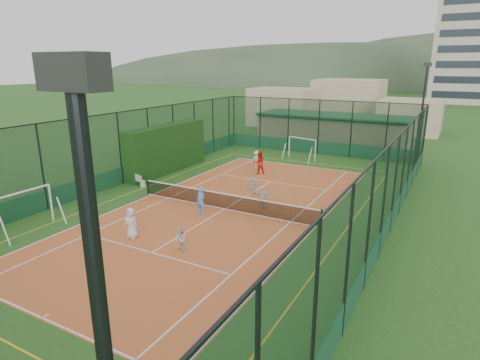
# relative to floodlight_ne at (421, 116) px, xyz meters

# --- Properties ---
(ground) EXTENTS (300.00, 300.00, 0.00)m
(ground) POSITION_rel_floodlight_ne_xyz_m (-8.60, -16.60, -4.12)
(ground) COLOR #24541D
(ground) RESTS_ON ground
(court_slab) EXTENTS (11.17, 23.97, 0.01)m
(court_slab) POSITION_rel_floodlight_ne_xyz_m (-8.60, -16.60, -4.12)
(court_slab) COLOR #B15827
(court_slab) RESTS_ON ground
(tennis_net) EXTENTS (11.67, 0.12, 1.06)m
(tennis_net) POSITION_rel_floodlight_ne_xyz_m (-8.60, -16.60, -3.59)
(tennis_net) COLOR black
(tennis_net) RESTS_ON ground
(perimeter_fence) EXTENTS (18.12, 34.12, 5.00)m
(perimeter_fence) POSITION_rel_floodlight_ne_xyz_m (-8.60, -16.60, -1.62)
(perimeter_fence) COLOR #11341C
(perimeter_fence) RESTS_ON ground
(floodlight_ne) EXTENTS (0.60, 0.26, 8.25)m
(floodlight_ne) POSITION_rel_floodlight_ne_xyz_m (0.00, 0.00, 0.00)
(floodlight_ne) COLOR black
(floodlight_ne) RESTS_ON ground
(clubhouse) EXTENTS (15.20, 7.20, 3.15)m
(clubhouse) POSITION_rel_floodlight_ne_xyz_m (-8.60, 5.40, -2.55)
(clubhouse) COLOR tan
(clubhouse) RESTS_ON ground
(apartment_tower) EXTENTS (15.00, 12.00, 30.00)m
(apartment_tower) POSITION_rel_floodlight_ne_xyz_m (3.40, 65.40, 10.88)
(apartment_tower) COLOR beige
(apartment_tower) RESTS_ON ground
(distant_hills) EXTENTS (200.00, 60.00, 24.00)m
(distant_hills) POSITION_rel_floodlight_ne_xyz_m (-8.60, 133.40, -4.12)
(distant_hills) COLOR #384C33
(distant_hills) RESTS_ON ground
(hedge_left) EXTENTS (1.25, 8.33, 3.65)m
(hedge_left) POSITION_rel_floodlight_ne_xyz_m (-16.90, -11.36, -2.30)
(hedge_left) COLOR black
(hedge_left) RESTS_ON ground
(white_bench) EXTENTS (1.61, 0.89, 0.88)m
(white_bench) POSITION_rel_floodlight_ne_xyz_m (-16.40, -15.37, -3.69)
(white_bench) COLOR white
(white_bench) RESTS_ON ground
(futsal_goal_near) EXTENTS (3.16, 0.97, 2.03)m
(futsal_goal_near) POSITION_rel_floodlight_ne_xyz_m (-15.87, -24.08, -3.11)
(futsal_goal_near) COLOR white
(futsal_goal_near) RESTS_ON ground
(futsal_goal_far) EXTENTS (3.03, 1.62, 1.88)m
(futsal_goal_far) POSITION_rel_floodlight_ne_xyz_m (-9.12, -2.42, -3.18)
(futsal_goal_far) COLOR white
(futsal_goal_far) RESTS_ON ground
(child_near_left) EXTENTS (0.77, 0.51, 1.54)m
(child_near_left) POSITION_rel_floodlight_ne_xyz_m (-10.50, -22.21, -3.35)
(child_near_left) COLOR silver
(child_near_left) RESTS_ON court_slab
(child_near_mid) EXTENTS (0.65, 0.49, 1.60)m
(child_near_mid) POSITION_rel_floodlight_ne_xyz_m (-9.32, -17.97, -3.32)
(child_near_mid) COLOR #548EF0
(child_near_mid) RESTS_ON court_slab
(child_near_right) EXTENTS (0.67, 0.61, 1.12)m
(child_near_right) POSITION_rel_floodlight_ne_xyz_m (-7.57, -22.20, -3.55)
(child_near_right) COLOR silver
(child_near_right) RESTS_ON court_slab
(child_far_left) EXTENTS (1.06, 0.75, 1.48)m
(child_far_left) POSITION_rel_floodlight_ne_xyz_m (-11.08, -7.38, -3.37)
(child_far_left) COLOR white
(child_far_left) RESTS_ON court_slab
(child_far_right) EXTENTS (0.82, 0.44, 1.33)m
(child_far_right) POSITION_rel_floodlight_ne_xyz_m (-6.69, -15.40, -3.45)
(child_far_right) COLOR silver
(child_far_right) RESTS_ON court_slab
(child_far_back) EXTENTS (1.10, 0.69, 1.14)m
(child_far_back) POSITION_rel_floodlight_ne_xyz_m (-8.43, -13.30, -3.55)
(child_far_back) COLOR silver
(child_far_back) RESTS_ON court_slab
(coach) EXTENTS (1.09, 1.04, 1.78)m
(coach) POSITION_rel_floodlight_ne_xyz_m (-10.28, -8.58, -3.23)
(coach) COLOR red
(coach) RESTS_ON court_slab
(tennis_balls) EXTENTS (6.77, 1.43, 0.07)m
(tennis_balls) POSITION_rel_floodlight_ne_xyz_m (-8.07, -15.35, -4.08)
(tennis_balls) COLOR #CCE033
(tennis_balls) RESTS_ON court_slab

